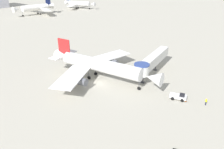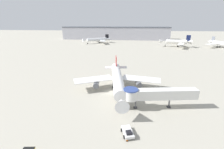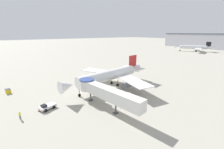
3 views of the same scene
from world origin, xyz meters
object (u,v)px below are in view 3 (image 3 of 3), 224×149
at_px(ground_crew_marshaller, 20,115).
at_px(pushback_tug_white, 47,107).
at_px(traffic_cone_starboard_wing, 128,101).
at_px(background_jet_black_tail, 194,47).
at_px(main_airplane, 110,75).
at_px(traffic_cone_apron_front, 39,110).
at_px(service_container_yellow, 8,91).
at_px(jet_bridge, 103,91).

bearing_deg(ground_crew_marshaller, pushback_tug_white, -143.79).
relative_size(traffic_cone_starboard_wing, background_jet_black_tail, 0.02).
bearing_deg(traffic_cone_starboard_wing, main_airplane, 166.99).
bearing_deg(ground_crew_marshaller, background_jet_black_tail, -142.25).
bearing_deg(background_jet_black_tail, traffic_cone_apron_front, -20.21).
xyz_separation_m(pushback_tug_white, service_container_yellow, (-18.25, -7.54, -0.06)).
xyz_separation_m(main_airplane, jet_bridge, (11.48, -10.14, 0.15)).
distance_m(main_airplane, jet_bridge, 15.32).
distance_m(traffic_cone_apron_front, ground_crew_marshaller, 4.35).
height_order(ground_crew_marshaller, background_jet_black_tail, background_jet_black_tail).
xyz_separation_m(pushback_tug_white, traffic_cone_starboard_wing, (8.75, 19.28, -0.39)).
distance_m(traffic_cone_apron_front, background_jet_black_tail, 155.16).
bearing_deg(traffic_cone_starboard_wing, traffic_cone_apron_front, -112.60).
relative_size(traffic_cone_apron_front, ground_crew_marshaller, 0.38).
height_order(jet_bridge, pushback_tug_white, jet_bridge).
bearing_deg(jet_bridge, main_airplane, 129.56).
relative_size(ground_crew_marshaller, background_jet_black_tail, 0.06).
height_order(service_container_yellow, traffic_cone_apron_front, service_container_yellow).
bearing_deg(traffic_cone_starboard_wing, ground_crew_marshaller, -106.33).
bearing_deg(traffic_cone_starboard_wing, background_jet_black_tail, 109.74).
bearing_deg(traffic_cone_apron_front, background_jet_black_tail, 104.01).
relative_size(main_airplane, service_container_yellow, 14.69).
height_order(service_container_yellow, traffic_cone_starboard_wing, service_container_yellow).
bearing_deg(main_airplane, ground_crew_marshaller, -87.16).
relative_size(jet_bridge, traffic_cone_starboard_wing, 33.14).
relative_size(main_airplane, background_jet_black_tail, 1.11).
bearing_deg(traffic_cone_apron_front, traffic_cone_starboard_wing, 67.40).
height_order(pushback_tug_white, traffic_cone_apron_front, pushback_tug_white).
height_order(service_container_yellow, ground_crew_marshaller, ground_crew_marshaller).
xyz_separation_m(service_container_yellow, background_jet_black_tail, (-19.38, 156.10, 3.65)).
relative_size(main_airplane, pushback_tug_white, 7.71).
bearing_deg(ground_crew_marshaller, traffic_cone_starboard_wing, -172.73).
relative_size(service_container_yellow, traffic_cone_starboard_wing, 3.66).
height_order(pushback_tug_white, ground_crew_marshaller, ground_crew_marshaller).
bearing_deg(pushback_tug_white, traffic_cone_starboard_wing, 48.32).
xyz_separation_m(jet_bridge, ground_crew_marshaller, (-6.11, -18.09, -3.29)).
bearing_deg(background_jet_black_tail, traffic_cone_starboard_wing, -14.48).
relative_size(pushback_tug_white, service_container_yellow, 1.91).
xyz_separation_m(traffic_cone_starboard_wing, ground_crew_marshaller, (-7.41, -25.28, 0.75)).
bearing_deg(ground_crew_marshaller, jet_bridge, -175.06).
bearing_deg(ground_crew_marshaller, main_airplane, -145.62).
distance_m(pushback_tug_white, service_container_yellow, 19.75).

